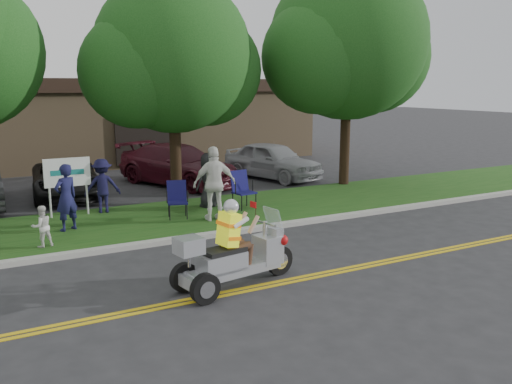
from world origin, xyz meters
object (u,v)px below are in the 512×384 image
parked_car_right (178,165)px  parked_car_far_right (272,160)px  spectator_adult_left (66,197)px  parked_car_mid (66,178)px  lawn_chair_a (242,187)px  spectator_adult_right (215,184)px  lawn_chair_b (177,197)px  trike_scooter (233,257)px

parked_car_right → parked_car_far_right: (3.80, -0.52, -0.02)m
spectator_adult_left → parked_car_mid: (0.77, 4.90, -0.32)m
lawn_chair_a → spectator_adult_right: bearing=-151.5°
parked_car_right → parked_car_far_right: bearing=-31.4°
lawn_chair_a → lawn_chair_b: lawn_chair_a is taller
trike_scooter → spectator_adult_right: spectator_adult_right is taller
spectator_adult_left → spectator_adult_right: bearing=142.2°
spectator_adult_right → parked_car_right: bearing=-95.5°
lawn_chair_b → spectator_adult_left: bearing=-164.4°
parked_car_right → lawn_chair_b: bearing=-134.2°
trike_scooter → parked_car_right: size_ratio=0.50×
lawn_chair_a → parked_car_mid: 6.37m
spectator_adult_left → lawn_chair_a: bearing=156.3°
trike_scooter → parked_car_far_right: (6.61, 9.99, 0.15)m
spectator_adult_right → parked_car_mid: size_ratio=0.45×
spectator_adult_right → parked_car_mid: 6.44m
parked_car_mid → parked_car_far_right: size_ratio=1.04×
trike_scooter → parked_car_right: (2.81, 10.52, 0.17)m
lawn_chair_a → parked_car_right: bearing=83.6°
spectator_adult_right → lawn_chair_a: bearing=-138.0°
parked_car_far_right → spectator_adult_right: bearing=-148.6°
parked_car_mid → parked_car_right: parked_car_right is taller
lawn_chair_b → parked_car_right: parked_car_right is taller
trike_scooter → lawn_chair_a: 6.22m
lawn_chair_a → parked_car_right: parked_car_right is taller
parked_car_mid → parked_car_far_right: bearing=4.6°
lawn_chair_a → parked_car_far_right: 5.82m
spectator_adult_left → parked_car_far_right: size_ratio=0.39×
trike_scooter → spectator_adult_left: size_ratio=1.53×
spectator_adult_left → parked_car_right: spectator_adult_left is taller
trike_scooter → lawn_chair_a: size_ratio=2.31×
trike_scooter → lawn_chair_b: size_ratio=2.54×
parked_car_mid → parked_car_right: (4.13, 0.32, 0.13)m
lawn_chair_a → spectator_adult_right: 1.68m
lawn_chair_a → parked_car_mid: (-4.27, 4.72, -0.11)m
trike_scooter → spectator_adult_right: bearing=60.7°
spectator_adult_left → spectator_adult_right: size_ratio=0.84×
lawn_chair_a → spectator_adult_right: spectator_adult_right is taller
spectator_adult_left → parked_car_far_right: (8.71, 4.69, -0.21)m
spectator_adult_left → parked_car_mid: 4.97m
lawn_chair_b → spectator_adult_left: spectator_adult_left is taller
trike_scooter → parked_car_mid: size_ratio=0.57×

